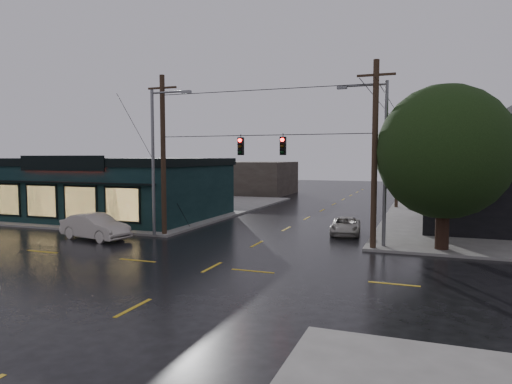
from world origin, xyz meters
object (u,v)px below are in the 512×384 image
(utility_pole_nw, at_px, (164,236))
(suv_silver, at_px, (346,226))
(corner_tree, at_px, (444,152))
(utility_pole_ne, at_px, (373,250))
(sedan_cream, at_px, (95,227))

(utility_pole_nw, relative_size, suv_silver, 2.55)
(corner_tree, height_order, utility_pole_ne, corner_tree)
(utility_pole_nw, distance_m, sedan_cream, 4.25)
(utility_pole_nw, height_order, suv_silver, utility_pole_nw)
(sedan_cream, bearing_deg, suv_silver, -51.57)
(utility_pole_ne, xyz_separation_m, suv_silver, (-2.22, 4.65, 0.55))
(corner_tree, xyz_separation_m, suv_silver, (-5.70, 3.79, -4.74))
(corner_tree, relative_size, utility_pole_nw, 0.86)
(corner_tree, distance_m, utility_pole_ne, 6.39)
(sedan_cream, distance_m, suv_silver, 15.82)
(utility_pole_nw, xyz_separation_m, utility_pole_ne, (13.00, 0.00, 0.00))
(corner_tree, bearing_deg, utility_pole_ne, -166.15)
(utility_pole_nw, xyz_separation_m, sedan_cream, (-3.33, -2.52, 0.78))
(corner_tree, distance_m, sedan_cream, 20.59)
(utility_pole_ne, distance_m, suv_silver, 5.18)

